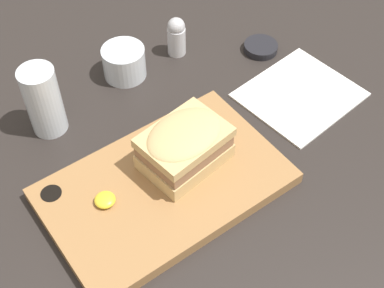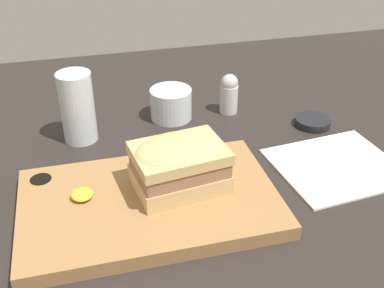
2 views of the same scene
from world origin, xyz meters
TOP-DOWN VIEW (x-y plane):
  - dining_table at (0.00, 0.00)cm, footprint 164.39×119.83cm
  - serving_board at (-6.38, -5.07)cm, footprint 37.22×23.38cm
  - sandwich at (-1.39, -3.69)cm, footprint 14.39×11.28cm
  - mustard_dollop at (-15.70, -3.04)cm, footprint 3.22×3.22cm
  - water_glass at (-14.84, 17.93)cm, footprint 6.06×6.06cm
  - wine_glass at (2.87, 21.85)cm, footprint 8.10×8.10cm
  - napkin at (25.87, -2.11)cm, footprint 21.51×19.38cm
  - salt_shaker at (14.55, 21.34)cm, footprint 3.58×3.58cm
  - condiment_dish at (28.49, 11.98)cm, footprint 6.74×6.74cm

SIDE VIEW (x-z plane):
  - dining_table at x=0.00cm, z-range 0.00..2.00cm
  - napkin at x=25.87cm, z-range 2.00..2.40cm
  - condiment_dish at x=28.49cm, z-range 2.00..3.48cm
  - serving_board at x=-6.38cm, z-range 1.98..4.28cm
  - wine_glass at x=2.87cm, z-range 1.78..7.79cm
  - mustard_dollop at x=-15.70cm, z-range 4.25..5.54cm
  - salt_shaker at x=14.55cm, z-range 2.06..10.16cm
  - water_glass at x=-14.84cm, z-range 1.13..14.05cm
  - sandwich at x=-1.39cm, z-range 4.55..12.32cm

